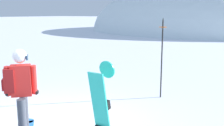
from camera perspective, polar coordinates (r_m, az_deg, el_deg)
name	(u,v)px	position (r m, az deg, el deg)	size (l,w,h in m)	color
ridge_peak_main	(208,30)	(39.59, 19.49, 6.47)	(32.46, 29.21, 14.29)	white
snowboarder_main	(20,92)	(5.34, -18.79, -5.74)	(1.44, 1.32, 1.71)	blue
spare_snowboard	(102,112)	(4.31, -2.02, -10.31)	(0.28, 0.35, 1.63)	#23B7A3
piste_marker_near	(162,53)	(7.61, 10.47, 2.07)	(0.20, 0.20, 2.24)	black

